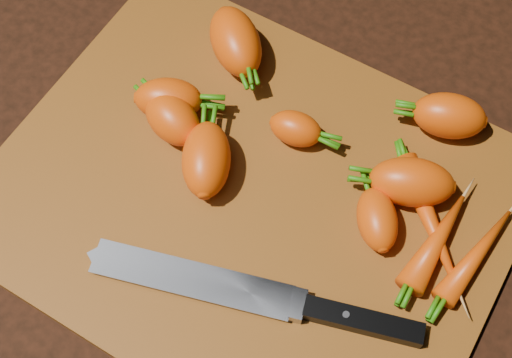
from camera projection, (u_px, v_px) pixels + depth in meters
The scene contains 14 objects.
ground at pixel (251, 202), 0.72m from camera, with size 2.00×2.00×0.01m, color black.
cutting_board at pixel (251, 197), 0.71m from camera, with size 0.50×0.40×0.01m, color brown.
carrot_0 at pixel (168, 99), 0.73m from camera, with size 0.07×0.04×0.04m, color #E74C08.
carrot_1 at pixel (173, 118), 0.72m from camera, with size 0.07×0.05×0.05m, color #E74C08.
carrot_2 at pixel (236, 42), 0.76m from camera, with size 0.09×0.05×0.05m, color #E74C08.
carrot_3 at pixel (206, 159), 0.70m from camera, with size 0.08×0.05×0.05m, color #E74C08.
carrot_4 at pixel (449, 116), 0.72m from camera, with size 0.07×0.05×0.05m, color #E74C08.
carrot_5 at pixel (296, 129), 0.72m from camera, with size 0.05×0.04×0.04m, color #E74C08.
carrot_6 at pixel (377, 219), 0.67m from camera, with size 0.07×0.04×0.04m, color #E74C08.
carrot_7 at pixel (477, 255), 0.67m from camera, with size 0.12×0.02×0.02m, color #E74C08.
carrot_8 at pixel (431, 223), 0.68m from camera, with size 0.14×0.03×0.03m, color #E74C08.
carrot_9 at pixel (437, 241), 0.67m from camera, with size 0.11×0.03×0.03m, color #E74C08.
carrot_10 at pixel (412, 182), 0.69m from camera, with size 0.08×0.05×0.05m, color #E74C08.
knife at pixel (211, 284), 0.66m from camera, with size 0.31×0.11×0.02m.
Camera 1 is at (0.16, -0.26, 0.65)m, focal length 50.00 mm.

